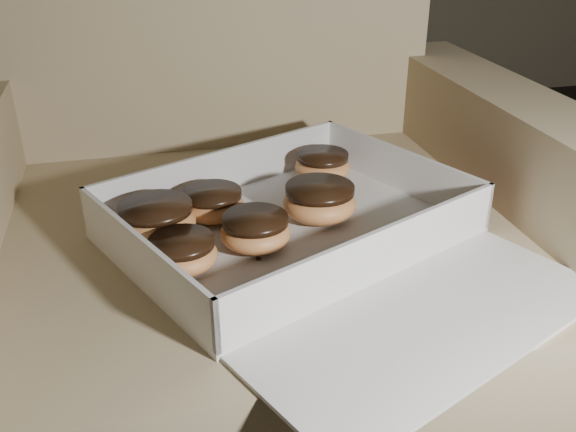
# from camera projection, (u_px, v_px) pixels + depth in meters

# --- Properties ---
(armchair) EXTENTS (0.90, 0.76, 0.94)m
(armchair) POSITION_uv_depth(u_px,v_px,m) (251.00, 271.00, 1.00)
(armchair) COLOR tan
(armchair) RESTS_ON floor
(bakery_box) EXTENTS (0.58, 0.62, 0.07)m
(bakery_box) POSITION_uv_depth(u_px,v_px,m) (312.00, 238.00, 0.80)
(bakery_box) COLOR silver
(bakery_box) RESTS_ON armchair
(donut_a) EXTENTS (0.08, 0.08, 0.04)m
(donut_a) POSITION_uv_depth(u_px,v_px,m) (182.00, 253.00, 0.74)
(donut_a) COLOR #E4954F
(donut_a) RESTS_ON bakery_box
(donut_b) EXTENTS (0.10, 0.10, 0.05)m
(donut_b) POSITION_uv_depth(u_px,v_px,m) (320.00, 201.00, 0.85)
(donut_b) COLOR #E4954F
(donut_b) RESTS_ON bakery_box
(donut_c) EXTENTS (0.08, 0.08, 0.04)m
(donut_c) POSITION_uv_depth(u_px,v_px,m) (323.00, 165.00, 0.97)
(donut_c) COLOR #E4954F
(donut_c) RESTS_ON bakery_box
(donut_d) EXTENTS (0.10, 0.10, 0.05)m
(donut_d) POSITION_uv_depth(u_px,v_px,m) (156.00, 220.00, 0.80)
(donut_d) COLOR #E4954F
(donut_d) RESTS_ON bakery_box
(donut_e) EXTENTS (0.08, 0.08, 0.04)m
(donut_e) POSITION_uv_depth(u_px,v_px,m) (213.00, 203.00, 0.85)
(donut_e) COLOR #E4954F
(donut_e) RESTS_ON bakery_box
(donut_f) EXTENTS (0.09, 0.09, 0.04)m
(donut_f) POSITION_uv_depth(u_px,v_px,m) (255.00, 231.00, 0.78)
(donut_f) COLOR #E4954F
(donut_f) RESTS_ON bakery_box
(crumb_a) EXTENTS (0.01, 0.01, 0.00)m
(crumb_a) POSITION_uv_depth(u_px,v_px,m) (266.00, 281.00, 0.72)
(crumb_a) COLOR black
(crumb_a) RESTS_ON bakery_box
(crumb_b) EXTENTS (0.01, 0.01, 0.00)m
(crumb_b) POSITION_uv_depth(u_px,v_px,m) (258.00, 258.00, 0.77)
(crumb_b) COLOR black
(crumb_b) RESTS_ON bakery_box
(crumb_c) EXTENTS (0.01, 0.01, 0.00)m
(crumb_c) POSITION_uv_depth(u_px,v_px,m) (173.00, 278.00, 0.73)
(crumb_c) COLOR black
(crumb_c) RESTS_ON bakery_box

